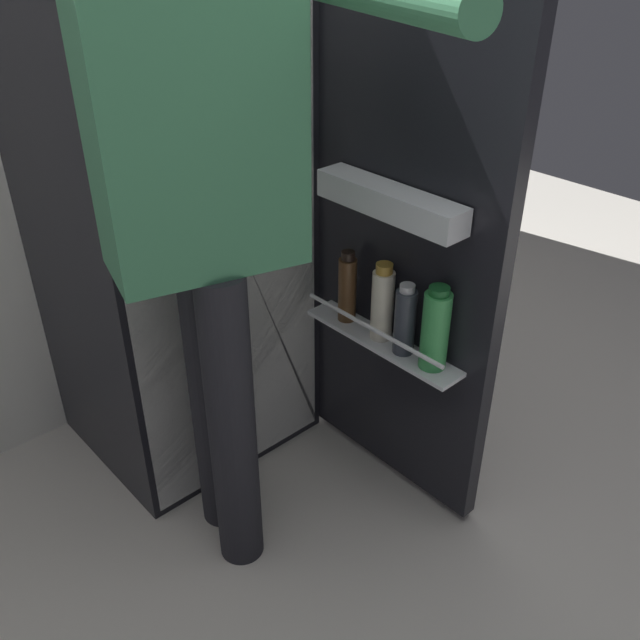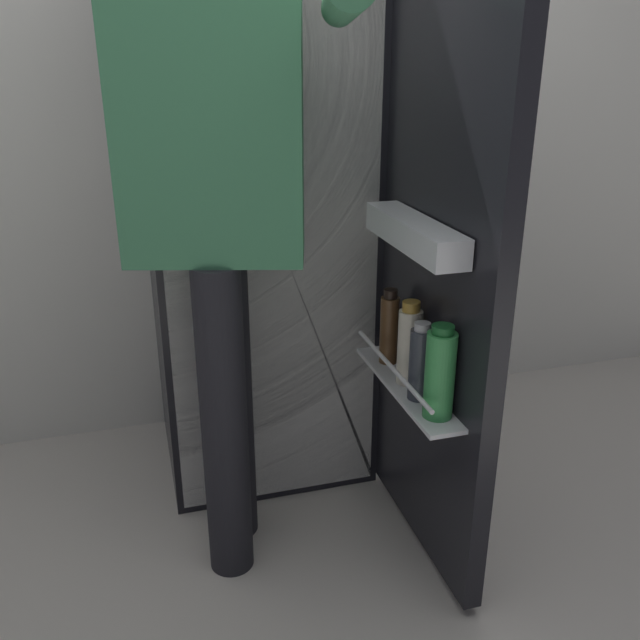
{
  "view_description": "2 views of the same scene",
  "coord_description": "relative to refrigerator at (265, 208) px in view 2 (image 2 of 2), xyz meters",
  "views": [
    {
      "loc": [
        -0.92,
        -1.13,
        1.57
      ],
      "look_at": [
        0.07,
        -0.03,
        0.66
      ],
      "focal_mm": 38.66,
      "sensor_mm": 36.0,
      "label": 1
    },
    {
      "loc": [
        -0.38,
        -1.52,
        1.33
      ],
      "look_at": [
        0.06,
        -0.01,
        0.71
      ],
      "focal_mm": 37.82,
      "sensor_mm": 36.0,
      "label": 2
    }
  ],
  "objects": [
    {
      "name": "refrigerator",
      "position": [
        0.0,
        0.0,
        0.0
      ],
      "size": [
        0.7,
        1.21,
        1.78
      ],
      "color": "black",
      "rests_on": "ground_plane"
    },
    {
      "name": "person",
      "position": [
        -0.2,
        -0.43,
        0.16
      ],
      "size": [
        0.57,
        0.81,
        1.74
      ],
      "color": "black",
      "rests_on": "ground_plane"
    },
    {
      "name": "kitchen_wall",
      "position": [
        -0.03,
        0.4,
        0.37
      ],
      "size": [
        4.4,
        0.1,
        2.51
      ],
      "primitive_type": "cube",
      "color": "silver",
      "rests_on": "ground_plane"
    },
    {
      "name": "ground_plane",
      "position": [
        -0.03,
        -0.49,
        -0.89
      ],
      "size": [
        6.27,
        6.27,
        0.0
      ],
      "primitive_type": "plane",
      "color": "#B7B2A8"
    }
  ]
}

